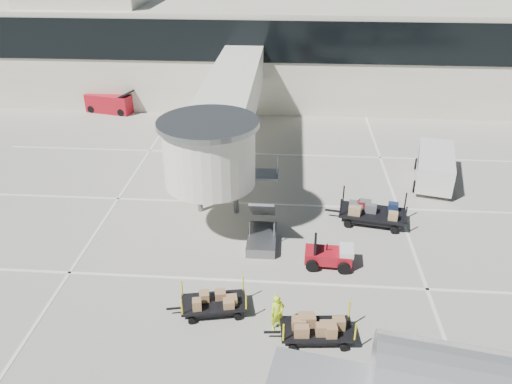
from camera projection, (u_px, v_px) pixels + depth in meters
ground at (288, 314)px, 20.30m from camera, size 140.00×140.00×0.00m
lane_markings at (279, 202)px, 28.54m from camera, size 40.00×30.00×0.02m
terminal at (291, 50)px, 44.71m from camera, size 64.00×12.11×15.20m
jet_bridge at (226, 112)px, 29.32m from camera, size 5.70×20.40×6.03m
baggage_tug at (330, 255)px, 23.00m from camera, size 2.25×1.50×1.43m
suitcase_cart at (374, 214)px, 26.20m from camera, size 4.26×2.26×1.63m
box_cart_near at (314, 328)px, 18.81m from camera, size 3.42×1.60×1.32m
box_cart_far at (214, 304)px, 20.15m from camera, size 3.30×1.80×1.27m
ground_worker at (277, 313)px, 19.20m from camera, size 0.69×0.59×1.59m
minivan at (435, 164)px, 30.36m from camera, size 3.12×5.35×1.90m
belt_loader at (110, 103)px, 42.04m from camera, size 4.38×2.45×2.00m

